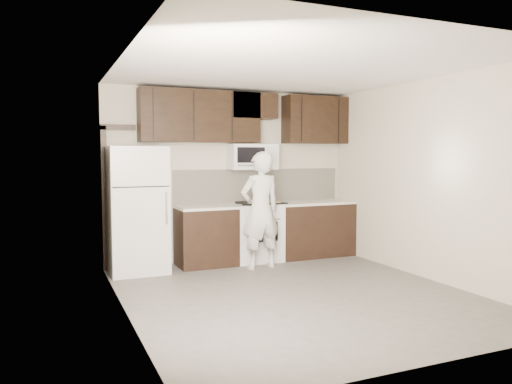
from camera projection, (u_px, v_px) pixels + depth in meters
floor at (295, 294)px, 6.04m from camera, size 4.50×4.50×0.00m
back_wall at (231, 176)px, 8.00m from camera, size 4.00×0.00×4.00m
ceiling at (297, 68)px, 5.84m from camera, size 4.50×4.50×0.00m
counter_run at (273, 231)px, 8.02m from camera, size 2.95×0.64×0.91m
stove at (255, 232)px, 7.90m from camera, size 0.76×0.66×0.94m
backsplash at (259, 185)px, 8.20m from camera, size 2.90×0.02×0.54m
upper_cabinets at (247, 117)px, 7.85m from camera, size 3.48×0.35×0.78m
microwave at (252, 157)px, 7.92m from camera, size 0.76×0.42×0.40m
refrigerator at (137, 210)px, 7.10m from camera, size 0.80×0.76×1.80m
door_trim at (107, 185)px, 7.22m from camera, size 0.50×0.08×2.12m
saucepan at (262, 198)px, 8.07m from camera, size 0.32×0.18×0.18m
baking_tray at (273, 203)px, 7.88m from camera, size 0.39×0.30×0.02m
pizza at (273, 202)px, 7.88m from camera, size 0.26×0.26×0.02m
person at (260, 210)px, 7.34m from camera, size 0.67×0.47×1.73m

